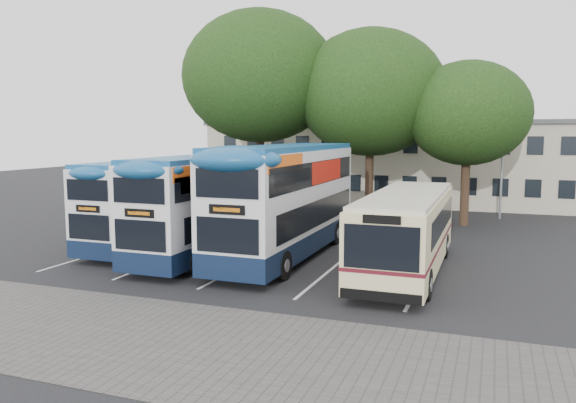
{
  "coord_description": "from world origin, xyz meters",
  "views": [
    {
      "loc": [
        5.59,
        -16.9,
        5.3
      ],
      "look_at": [
        -2.5,
        5.0,
        2.45
      ],
      "focal_mm": 35.0,
      "sensor_mm": 36.0,
      "label": 1
    }
  ],
  "objects_px": {
    "tree_left": "(260,77)",
    "tree_mid": "(371,93)",
    "bus_dd_right": "(287,196)",
    "bus_single": "(407,227)",
    "tree_right": "(468,114)",
    "lamp_post": "(503,137)",
    "bus_dd_mid": "(211,200)",
    "bus_dd_left": "(158,198)"
  },
  "relations": [
    {
      "from": "lamp_post",
      "to": "tree_mid",
      "type": "height_order",
      "value": "tree_mid"
    },
    {
      "from": "tree_mid",
      "to": "tree_right",
      "type": "distance_m",
      "value": 5.85
    },
    {
      "from": "lamp_post",
      "to": "tree_mid",
      "type": "xyz_separation_m",
      "value": [
        -7.64,
        -2.85,
        2.64
      ]
    },
    {
      "from": "tree_left",
      "to": "tree_mid",
      "type": "xyz_separation_m",
      "value": [
        6.85,
        1.0,
        -1.09
      ]
    },
    {
      "from": "bus_dd_left",
      "to": "bus_dd_mid",
      "type": "bearing_deg",
      "value": -16.88
    },
    {
      "from": "lamp_post",
      "to": "bus_dd_right",
      "type": "bearing_deg",
      "value": -120.94
    },
    {
      "from": "bus_single",
      "to": "tree_mid",
      "type": "bearing_deg",
      "value": 108.37
    },
    {
      "from": "bus_dd_mid",
      "to": "bus_dd_right",
      "type": "height_order",
      "value": "bus_dd_right"
    },
    {
      "from": "lamp_post",
      "to": "tree_mid",
      "type": "distance_m",
      "value": 8.57
    },
    {
      "from": "tree_mid",
      "to": "bus_dd_mid",
      "type": "distance_m",
      "value": 14.16
    },
    {
      "from": "lamp_post",
      "to": "tree_right",
      "type": "bearing_deg",
      "value": -120.58
    },
    {
      "from": "bus_dd_mid",
      "to": "tree_right",
      "type": "bearing_deg",
      "value": 49.82
    },
    {
      "from": "tree_mid",
      "to": "tree_left",
      "type": "bearing_deg",
      "value": -171.69
    },
    {
      "from": "bus_dd_left",
      "to": "bus_dd_right",
      "type": "relative_size",
      "value": 0.85
    },
    {
      "from": "bus_dd_right",
      "to": "tree_mid",
      "type": "bearing_deg",
      "value": 84.85
    },
    {
      "from": "tree_right",
      "to": "bus_dd_left",
      "type": "height_order",
      "value": "tree_right"
    },
    {
      "from": "tree_mid",
      "to": "tree_right",
      "type": "height_order",
      "value": "tree_mid"
    },
    {
      "from": "lamp_post",
      "to": "bus_dd_right",
      "type": "relative_size",
      "value": 0.79
    },
    {
      "from": "tree_left",
      "to": "bus_dd_mid",
      "type": "distance_m",
      "value": 13.29
    },
    {
      "from": "bus_dd_right",
      "to": "bus_single",
      "type": "distance_m",
      "value": 5.4
    },
    {
      "from": "tree_right",
      "to": "bus_dd_right",
      "type": "bearing_deg",
      "value": -121.05
    },
    {
      "from": "tree_mid",
      "to": "bus_single",
      "type": "height_order",
      "value": "tree_mid"
    },
    {
      "from": "tree_right",
      "to": "bus_dd_left",
      "type": "relative_size",
      "value": 0.96
    },
    {
      "from": "tree_mid",
      "to": "bus_dd_left",
      "type": "bearing_deg",
      "value": -124.25
    },
    {
      "from": "tree_left",
      "to": "bus_dd_right",
      "type": "bearing_deg",
      "value": -61.44
    },
    {
      "from": "bus_dd_mid",
      "to": "bus_dd_right",
      "type": "distance_m",
      "value": 3.4
    },
    {
      "from": "tree_left",
      "to": "bus_single",
      "type": "height_order",
      "value": "tree_left"
    },
    {
      "from": "bus_dd_right",
      "to": "bus_dd_left",
      "type": "bearing_deg",
      "value": 177.42
    },
    {
      "from": "lamp_post",
      "to": "bus_dd_mid",
      "type": "relative_size",
      "value": 0.87
    },
    {
      "from": "tree_mid",
      "to": "bus_dd_left",
      "type": "distance_m",
      "value": 14.79
    },
    {
      "from": "tree_right",
      "to": "bus_single",
      "type": "relative_size",
      "value": 0.91
    },
    {
      "from": "bus_dd_mid",
      "to": "tree_left",
      "type": "bearing_deg",
      "value": 102.33
    },
    {
      "from": "tree_left",
      "to": "tree_mid",
      "type": "bearing_deg",
      "value": 8.31
    },
    {
      "from": "lamp_post",
      "to": "tree_left",
      "type": "xyz_separation_m",
      "value": [
        -14.49,
        -3.85,
        3.73
      ]
    },
    {
      "from": "bus_dd_right",
      "to": "bus_single",
      "type": "bearing_deg",
      "value": -10.35
    },
    {
      "from": "bus_dd_left",
      "to": "lamp_post",
      "type": "bearing_deg",
      "value": 42.73
    },
    {
      "from": "tree_right",
      "to": "lamp_post",
      "type": "bearing_deg",
      "value": 59.42
    },
    {
      "from": "bus_dd_left",
      "to": "bus_dd_right",
      "type": "distance_m",
      "value": 6.7
    },
    {
      "from": "bus_dd_mid",
      "to": "bus_dd_left",
      "type": "bearing_deg",
      "value": 163.12
    },
    {
      "from": "tree_mid",
      "to": "tree_right",
      "type": "xyz_separation_m",
      "value": [
        5.67,
        -0.49,
        -1.32
      ]
    },
    {
      "from": "tree_right",
      "to": "tree_left",
      "type": "bearing_deg",
      "value": -177.64
    },
    {
      "from": "bus_dd_mid",
      "to": "bus_single",
      "type": "height_order",
      "value": "bus_dd_mid"
    }
  ]
}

